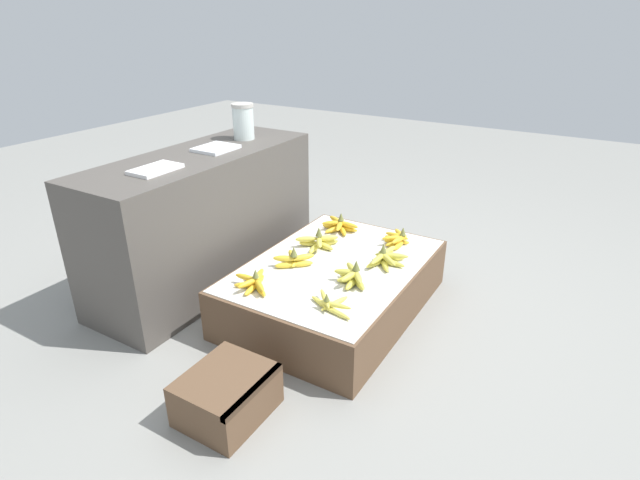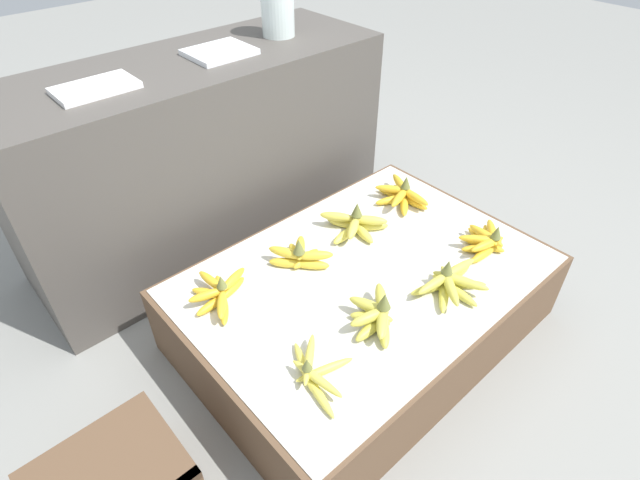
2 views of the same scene
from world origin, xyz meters
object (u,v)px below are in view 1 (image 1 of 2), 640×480
(banana_bunch_front_midleft, at_px, (352,276))
(banana_bunch_middle_midright, at_px, (319,242))
(banana_bunch_front_left, at_px, (330,304))
(wooden_crate, at_px, (227,395))
(banana_bunch_front_midright, at_px, (386,258))
(banana_bunch_middle_midleft, at_px, (293,260))
(banana_bunch_middle_left, at_px, (254,282))
(foam_tray_white, at_px, (155,169))
(banana_bunch_front_right, at_px, (398,239))
(banana_bunch_middle_right, at_px, (339,226))
(glass_jar, at_px, (243,121))

(banana_bunch_front_midleft, bearing_deg, banana_bunch_middle_midright, 53.52)
(banana_bunch_front_left, bearing_deg, wooden_crate, 161.14)
(banana_bunch_front_midright, xyz_separation_m, banana_bunch_middle_midleft, (-0.26, 0.39, 0.00))
(banana_bunch_front_midleft, xyz_separation_m, banana_bunch_middle_left, (-0.28, 0.37, -0.01))
(banana_bunch_front_midright, relative_size, foam_tray_white, 1.06)
(banana_bunch_front_left, height_order, banana_bunch_front_right, banana_bunch_front_right)
(banana_bunch_middle_left, distance_m, foam_tray_white, 0.71)
(foam_tray_white, bearing_deg, banana_bunch_middle_right, -34.67)
(banana_bunch_middle_left, bearing_deg, banana_bunch_middle_midleft, -7.36)
(banana_bunch_front_midleft, bearing_deg, banana_bunch_middle_right, 34.48)
(banana_bunch_front_midright, bearing_deg, banana_bunch_middle_right, 58.36)
(wooden_crate, height_order, banana_bunch_front_midleft, banana_bunch_front_midleft)
(banana_bunch_front_midleft, bearing_deg, banana_bunch_front_left, -174.88)
(banana_bunch_front_midright, height_order, banana_bunch_front_right, banana_bunch_front_midright)
(banana_bunch_middle_midleft, relative_size, glass_jar, 0.89)
(banana_bunch_middle_midleft, relative_size, foam_tray_white, 0.78)
(wooden_crate, xyz_separation_m, banana_bunch_front_right, (1.26, -0.16, 0.20))
(banana_bunch_front_left, bearing_deg, banana_bunch_middle_right, 26.07)
(banana_bunch_middle_right, bearing_deg, banana_bunch_front_midright, -121.64)
(banana_bunch_middle_right, bearing_deg, wooden_crate, -170.83)
(glass_jar, bearing_deg, banana_bunch_front_right, -85.72)
(banana_bunch_front_midleft, relative_size, banana_bunch_front_midright, 0.80)
(banana_bunch_front_midright, distance_m, banana_bunch_middle_right, 0.48)
(banana_bunch_front_left, height_order, banana_bunch_front_midleft, banana_bunch_front_midleft)
(banana_bunch_middle_midleft, xyz_separation_m, banana_bunch_middle_right, (0.51, 0.02, -0.00))
(banana_bunch_middle_midright, bearing_deg, banana_bunch_front_midright, -87.94)
(banana_bunch_front_midleft, relative_size, banana_bunch_middle_left, 0.92)
(wooden_crate, xyz_separation_m, banana_bunch_front_midright, (1.01, -0.20, 0.20))
(banana_bunch_front_midright, distance_m, glass_jar, 1.17)
(wooden_crate, distance_m, banana_bunch_middle_right, 1.30)
(banana_bunch_middle_left, bearing_deg, glass_jar, 39.46)
(banana_bunch_middle_left, height_order, banana_bunch_middle_midright, banana_bunch_middle_midright)
(banana_bunch_front_midleft, xyz_separation_m, banana_bunch_front_midright, (0.26, -0.06, -0.00))
(banana_bunch_front_left, distance_m, banana_bunch_middle_midleft, 0.44)
(banana_bunch_middle_left, bearing_deg, banana_bunch_front_midleft, -53.11)
(banana_bunch_front_midright, xyz_separation_m, glass_jar, (0.18, 1.02, 0.56))
(wooden_crate, height_order, banana_bunch_front_left, banana_bunch_front_left)
(banana_bunch_front_midright, height_order, banana_bunch_middle_midright, banana_bunch_middle_midright)
(wooden_crate, relative_size, banana_bunch_middle_left, 1.58)
(glass_jar, bearing_deg, banana_bunch_middle_midright, -106.96)
(wooden_crate, relative_size, banana_bunch_middle_midleft, 1.85)
(banana_bunch_front_midright, xyz_separation_m, banana_bunch_front_right, (0.25, 0.04, -0.00))
(banana_bunch_front_midright, bearing_deg, wooden_crate, 168.66)
(glass_jar, relative_size, foam_tray_white, 0.88)
(wooden_crate, bearing_deg, banana_bunch_middle_midleft, 13.95)
(banana_bunch_front_right, bearing_deg, wooden_crate, 172.66)
(glass_jar, bearing_deg, banana_bunch_front_midleft, -114.52)
(wooden_crate, distance_m, banana_bunch_front_left, 0.56)
(banana_bunch_front_left, xyz_separation_m, banana_bunch_middle_midright, (0.50, 0.36, 0.01))
(banana_bunch_front_left, distance_m, banana_bunch_middle_midright, 0.61)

